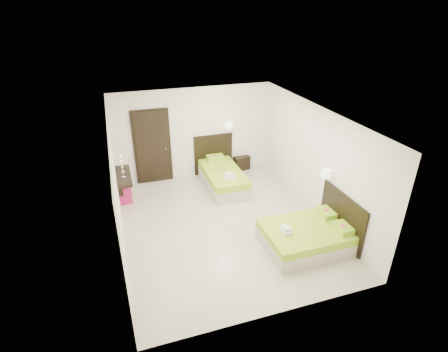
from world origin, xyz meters
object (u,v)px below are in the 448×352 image
object	(u,v)px
bed_single	(222,176)
ottoman	(123,194)
bed_double	(309,235)
nightstand	(240,162)

from	to	relation	value
bed_single	ottoman	distance (m)	2.72
bed_double	ottoman	world-z (taller)	bed_double
bed_single	ottoman	bearing A→B (deg)	-178.65
bed_single	bed_double	xyz separation A→B (m)	(0.90, -3.15, -0.03)
bed_single	ottoman	xyz separation A→B (m)	(-2.71, -0.06, -0.08)
nightstand	bed_single	bearing A→B (deg)	-145.18
bed_double	ottoman	distance (m)	4.76
bed_double	ottoman	bearing A→B (deg)	139.50
nightstand	ottoman	bearing A→B (deg)	-175.95
ottoman	bed_double	bearing A→B (deg)	-40.50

